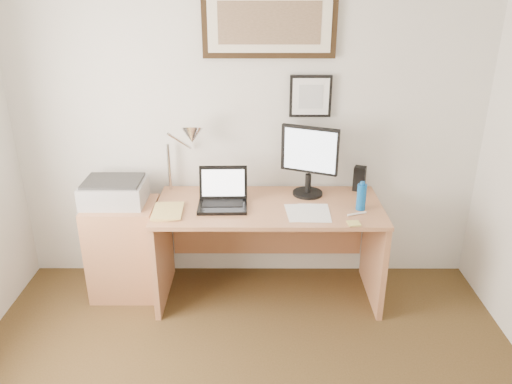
{
  "coord_description": "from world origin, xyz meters",
  "views": [
    {
      "loc": [
        0.07,
        -1.58,
        2.21
      ],
      "look_at": [
        0.06,
        1.43,
        0.93
      ],
      "focal_mm": 35.0,
      "sensor_mm": 36.0,
      "label": 1
    }
  ],
  "objects_px": {
    "book": "(153,212)",
    "laptop": "(223,198)",
    "side_cabinet": "(125,249)",
    "water_bottle": "(361,197)",
    "lcd_monitor": "(309,158)",
    "printer": "(114,192)",
    "desk": "(268,229)"
  },
  "relations": [
    {
      "from": "side_cabinet",
      "to": "water_bottle",
      "type": "height_order",
      "value": "water_bottle"
    },
    {
      "from": "laptop",
      "to": "lcd_monitor",
      "type": "bearing_deg",
      "value": 17.07
    },
    {
      "from": "water_bottle",
      "to": "book",
      "type": "height_order",
      "value": "water_bottle"
    },
    {
      "from": "desk",
      "to": "side_cabinet",
      "type": "bearing_deg",
      "value": -178.11
    },
    {
      "from": "water_bottle",
      "to": "lcd_monitor",
      "type": "relative_size",
      "value": 0.36
    },
    {
      "from": "book",
      "to": "laptop",
      "type": "relative_size",
      "value": 0.8
    },
    {
      "from": "book",
      "to": "printer",
      "type": "bearing_deg",
      "value": 145.52
    },
    {
      "from": "side_cabinet",
      "to": "laptop",
      "type": "relative_size",
      "value": 2.12
    },
    {
      "from": "side_cabinet",
      "to": "book",
      "type": "distance_m",
      "value": 0.52
    },
    {
      "from": "lcd_monitor",
      "to": "laptop",
      "type": "bearing_deg",
      "value": -162.93
    },
    {
      "from": "desk",
      "to": "laptop",
      "type": "distance_m",
      "value": 0.45
    },
    {
      "from": "side_cabinet",
      "to": "laptop",
      "type": "xyz_separation_m",
      "value": [
        0.75,
        -0.06,
        0.44
      ]
    },
    {
      "from": "laptop",
      "to": "printer",
      "type": "height_order",
      "value": "laptop"
    },
    {
      "from": "printer",
      "to": "side_cabinet",
      "type": "bearing_deg",
      "value": -38.69
    },
    {
      "from": "desk",
      "to": "printer",
      "type": "bearing_deg",
      "value": -179.79
    },
    {
      "from": "printer",
      "to": "water_bottle",
      "type": "bearing_deg",
      "value": -4.98
    },
    {
      "from": "side_cabinet",
      "to": "printer",
      "type": "bearing_deg",
      "value": 141.31
    },
    {
      "from": "side_cabinet",
      "to": "book",
      "type": "xyz_separation_m",
      "value": [
        0.28,
        -0.19,
        0.4
      ]
    },
    {
      "from": "lcd_monitor",
      "to": "printer",
      "type": "height_order",
      "value": "lcd_monitor"
    },
    {
      "from": "desk",
      "to": "book",
      "type": "bearing_deg",
      "value": -164.49
    },
    {
      "from": "side_cabinet",
      "to": "desk",
      "type": "relative_size",
      "value": 0.46
    },
    {
      "from": "printer",
      "to": "book",
      "type": "bearing_deg",
      "value": -34.48
    },
    {
      "from": "water_bottle",
      "to": "printer",
      "type": "distance_m",
      "value": 1.75
    },
    {
      "from": "laptop",
      "to": "side_cabinet",
      "type": "bearing_deg",
      "value": 175.67
    },
    {
      "from": "side_cabinet",
      "to": "desk",
      "type": "xyz_separation_m",
      "value": [
        1.07,
        0.04,
        0.15
      ]
    },
    {
      "from": "side_cabinet",
      "to": "laptop",
      "type": "height_order",
      "value": "laptop"
    },
    {
      "from": "book",
      "to": "lcd_monitor",
      "type": "height_order",
      "value": "lcd_monitor"
    },
    {
      "from": "laptop",
      "to": "lcd_monitor",
      "type": "xyz_separation_m",
      "value": [
        0.62,
        0.19,
        0.23
      ]
    },
    {
      "from": "desk",
      "to": "printer",
      "type": "relative_size",
      "value": 3.64
    },
    {
      "from": "laptop",
      "to": "lcd_monitor",
      "type": "height_order",
      "value": "lcd_monitor"
    },
    {
      "from": "desk",
      "to": "lcd_monitor",
      "type": "relative_size",
      "value": 3.08
    },
    {
      "from": "water_bottle",
      "to": "book",
      "type": "bearing_deg",
      "value": -177.43
    }
  ]
}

